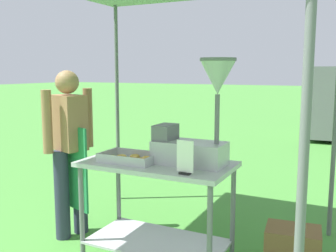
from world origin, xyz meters
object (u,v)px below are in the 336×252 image
object	(u,v)px
donut_fryer	(197,125)
menu_sign	(185,160)
donut_tray	(129,159)
vendor	(70,145)
supply_crate	(292,250)
donut_cart	(157,193)

from	to	relation	value
donut_fryer	menu_sign	size ratio (longest dim) A/B	3.38
donut_tray	vendor	world-z (taller)	vendor
donut_tray	donut_fryer	world-z (taller)	donut_fryer
vendor	menu_sign	bearing A→B (deg)	-16.30
donut_tray	supply_crate	distance (m)	1.50
donut_tray	vendor	size ratio (longest dim) A/B	0.28
menu_sign	supply_crate	size ratio (longest dim) A/B	0.53
donut_tray	menu_sign	bearing A→B (deg)	-15.66
donut_cart	menu_sign	xyz separation A→B (m)	(0.35, -0.24, 0.36)
donut_cart	menu_sign	world-z (taller)	menu_sign
donut_tray	vendor	distance (m)	0.86
donut_tray	supply_crate	world-z (taller)	donut_tray
menu_sign	donut_fryer	bearing A→B (deg)	95.18
menu_sign	supply_crate	bearing A→B (deg)	43.01
donut_fryer	vendor	world-z (taller)	donut_fryer
donut_fryer	vendor	bearing A→B (deg)	175.09
donut_fryer	menu_sign	world-z (taller)	donut_fryer
donut_cart	menu_sign	distance (m)	0.56
supply_crate	menu_sign	bearing A→B (deg)	-136.99
vendor	donut_fryer	bearing A→B (deg)	-4.91
menu_sign	supply_crate	distance (m)	1.21
donut_tray	supply_crate	size ratio (longest dim) A/B	0.99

